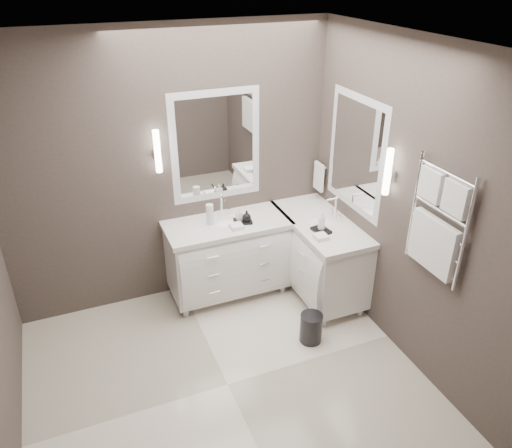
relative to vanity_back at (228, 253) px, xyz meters
name	(u,v)px	position (x,y,z in m)	size (l,w,h in m)	color
floor	(228,385)	(-0.45, -1.23, -0.49)	(3.20, 3.00, 0.01)	white
ceiling	(215,47)	(-0.45, -1.23, 2.22)	(3.20, 3.00, 0.01)	white
wall_back	(172,172)	(-0.45, 0.28, 0.86)	(3.20, 0.01, 2.70)	#443A36
wall_front	(328,401)	(-0.45, -2.73, 0.86)	(3.20, 0.01, 2.70)	#443A36
wall_right	(408,208)	(1.15, -1.23, 0.86)	(0.01, 3.00, 2.70)	#443A36
vanity_back	(228,253)	(0.00, 0.00, 0.00)	(1.24, 0.59, 0.97)	white
vanity_right	(319,252)	(0.88, -0.33, 0.00)	(0.59, 1.24, 0.97)	white
mirror_back	(216,146)	(0.00, 0.26, 1.06)	(0.90, 0.02, 1.10)	white
mirror_right	(356,154)	(1.14, -0.43, 1.06)	(0.02, 0.90, 1.10)	white
sconce_back	(158,152)	(-0.58, 0.20, 1.11)	(0.06, 0.06, 0.40)	white
sconce_right	(388,173)	(1.08, -1.01, 1.11)	(0.06, 0.06, 0.40)	white
towel_bar_corner	(319,176)	(1.09, 0.13, 0.63)	(0.03, 0.22, 0.30)	white
towel_ladder	(437,227)	(1.10, -1.63, 0.91)	(0.06, 0.58, 0.90)	white
waste_bin	(311,328)	(0.45, -1.00, -0.34)	(0.21, 0.21, 0.29)	black
amenity_tray_back	(243,221)	(0.14, -0.06, 0.38)	(0.18, 0.13, 0.03)	black
amenity_tray_right	(321,230)	(0.77, -0.52, 0.38)	(0.13, 0.18, 0.03)	black
water_bottle	(210,214)	(-0.16, 0.03, 0.47)	(0.07, 0.07, 0.21)	silver
soap_bottle_a	(239,214)	(0.11, -0.04, 0.45)	(0.06, 0.06, 0.12)	white
soap_bottle_b	(247,216)	(0.17, -0.09, 0.45)	(0.09, 0.09, 0.11)	black
soap_bottle_c	(322,221)	(0.77, -0.52, 0.48)	(0.07, 0.07, 0.18)	white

